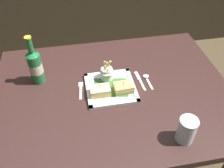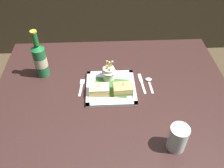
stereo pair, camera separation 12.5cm
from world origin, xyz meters
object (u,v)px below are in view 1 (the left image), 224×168
at_px(square_plate, 111,88).
at_px(spoon, 147,78).
at_px(fries_cup, 107,72).
at_px(water_glass, 186,131).
at_px(beer_bottle, 35,66).
at_px(dining_table, 113,103).
at_px(fork, 81,89).
at_px(knife, 140,80).
at_px(sandwich_half_right, 124,88).
at_px(sandwich_half_left, 100,91).

bearing_deg(square_plate, spoon, 11.41).
xyz_separation_m(fries_cup, water_glass, (0.27, -0.44, -0.01)).
relative_size(square_plate, water_glass, 2.10).
bearing_deg(beer_bottle, dining_table, -21.25).
relative_size(square_plate, fries_cup, 2.16).
xyz_separation_m(water_glass, fork, (-0.41, 0.39, -0.05)).
relative_size(square_plate, beer_bottle, 0.92).
distance_m(dining_table, knife, 0.19).
relative_size(square_plate, knife, 1.61).
height_order(sandwich_half_right, fork, sandwich_half_right).
xyz_separation_m(beer_bottle, fork, (0.22, -0.11, -0.10)).
bearing_deg(square_plate, water_glass, -54.76).
relative_size(dining_table, square_plate, 4.85).
height_order(square_plate, sandwich_half_right, sandwich_half_right).
bearing_deg(knife, spoon, 5.22).
relative_size(dining_table, water_glass, 10.17).
distance_m(sandwich_half_right, water_glass, 0.38).
bearing_deg(sandwich_half_left, dining_table, 18.35).
xyz_separation_m(sandwich_half_right, fork, (-0.22, 0.06, -0.03)).
distance_m(dining_table, fries_cup, 0.18).
bearing_deg(sandwich_half_right, fork, 164.17).
bearing_deg(fries_cup, beer_bottle, 169.83).
bearing_deg(fork, beer_bottle, 152.62).
bearing_deg(fork, knife, 2.71).
height_order(fork, knife, same).
distance_m(sandwich_half_left, beer_bottle, 0.37).
relative_size(sandwich_half_left, knife, 0.64).
height_order(dining_table, sandwich_half_left, sandwich_half_left).
relative_size(dining_table, spoon, 10.33).
distance_m(dining_table, sandwich_half_right, 0.14).
xyz_separation_m(sandwich_half_left, knife, (0.23, 0.08, -0.03)).
height_order(fries_cup, beer_bottle, beer_bottle).
bearing_deg(beer_bottle, water_glass, -38.39).
relative_size(water_glass, fork, 0.94).
relative_size(beer_bottle, water_glass, 2.27).
height_order(square_plate, knife, square_plate).
height_order(square_plate, sandwich_half_left, sandwich_half_left).
height_order(square_plate, beer_bottle, beer_bottle).
xyz_separation_m(dining_table, spoon, (0.20, 0.06, 0.10)).
xyz_separation_m(square_plate, fries_cup, (-0.01, 0.07, 0.05)).
distance_m(fries_cup, beer_bottle, 0.38).
bearing_deg(square_plate, fork, 171.53).
bearing_deg(dining_table, square_plate, 130.22).
distance_m(dining_table, sandwich_half_left, 0.15).
bearing_deg(fork, water_glass, -43.12).
relative_size(fries_cup, knife, 0.75).
relative_size(sandwich_half_right, fries_cup, 0.85).
distance_m(beer_bottle, spoon, 0.60).
height_order(water_glass, spoon, water_glass).
relative_size(sandwich_half_left, sandwich_half_right, 1.00).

